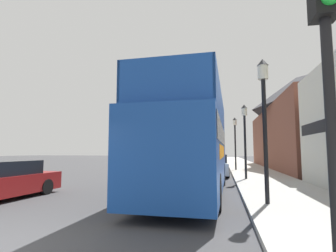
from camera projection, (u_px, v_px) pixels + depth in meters
ground_plane at (176, 170)px, 24.61m from camera, size 144.00×144.00×0.00m
sidewalk at (255, 172)px, 20.35m from camera, size 3.56×108.00×0.14m
brick_terrace_rear at (298, 123)px, 25.13m from camera, size 6.00×21.22×8.89m
tour_bus at (192, 148)px, 10.88m from camera, size 2.81×10.11×4.08m
parked_car_ahead_of_bus at (216, 166)px, 18.35m from camera, size 1.80×4.46×1.49m
parked_car_far_side at (3, 181)px, 9.45m from camera, size 1.92×4.44×1.37m
traffic_signal at (327, 36)px, 3.00m from camera, size 0.28×0.42×3.97m
lamp_post_nearest at (264, 102)px, 8.25m from camera, size 0.35×0.35×4.53m
lamp_post_second at (245, 127)px, 15.37m from camera, size 0.35×0.35×4.33m
lamp_post_third at (235, 133)px, 22.56m from camera, size 0.35×0.35×4.50m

